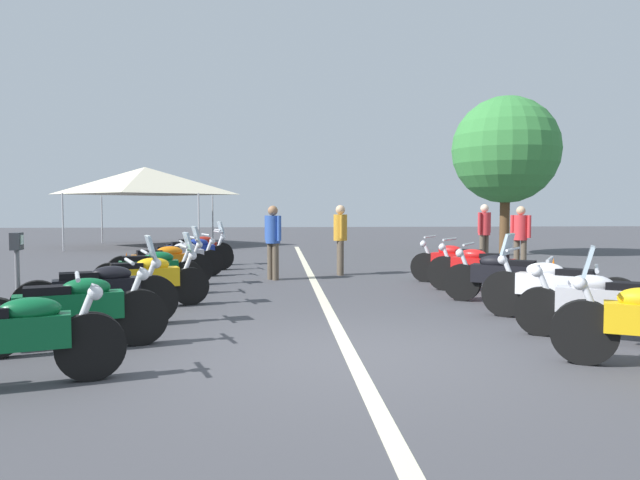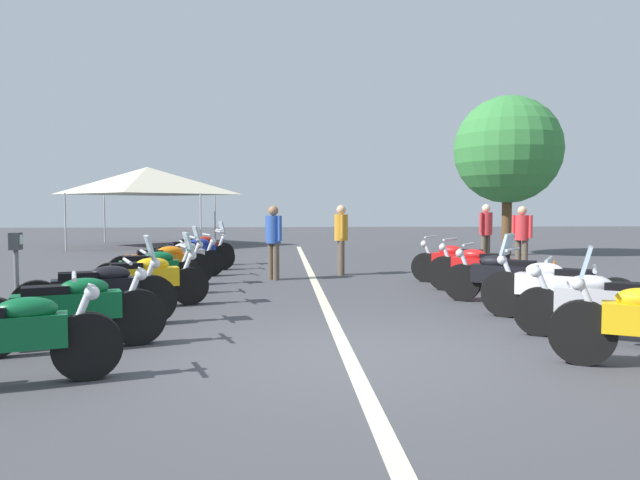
% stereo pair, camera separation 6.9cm
% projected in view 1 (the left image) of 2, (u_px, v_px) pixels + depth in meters
% --- Properties ---
extents(ground_plane, '(80.00, 80.00, 0.00)m').
position_uv_depth(ground_plane, '(351.00, 356.00, 6.49)').
color(ground_plane, '#424247').
extents(lane_centre_stripe, '(24.55, 0.16, 0.01)m').
position_uv_depth(lane_centre_stripe, '(318.00, 289.00, 11.68)').
color(lane_centre_stripe, beige).
rests_on(lane_centre_stripe, ground_plane).
extents(motorcycle_left_row_0, '(0.87, 1.94, 1.00)m').
position_uv_depth(motorcycle_left_row_0, '(11.00, 338.00, 5.31)').
color(motorcycle_left_row_0, black).
rests_on(motorcycle_left_row_0, ground_plane).
extents(motorcycle_left_row_1, '(0.98, 2.07, 1.01)m').
position_uv_depth(motorcycle_left_row_1, '(71.00, 310.00, 6.67)').
color(motorcycle_left_row_1, black).
rests_on(motorcycle_left_row_1, ground_plane).
extents(motorcycle_left_row_2, '(0.92, 2.04, 1.23)m').
position_uv_depth(motorcycle_left_row_2, '(100.00, 292.00, 7.94)').
color(motorcycle_left_row_2, black).
rests_on(motorcycle_left_row_2, ground_plane).
extents(motorcycle_left_row_3, '(0.95, 2.08, 1.20)m').
position_uv_depth(motorcycle_left_row_3, '(143.00, 279.00, 9.53)').
color(motorcycle_left_row_3, black).
rests_on(motorcycle_left_row_3, ground_plane).
extents(motorcycle_left_row_4, '(0.74, 1.96, 0.99)m').
position_uv_depth(motorcycle_left_row_4, '(150.00, 271.00, 10.85)').
color(motorcycle_left_row_4, black).
rests_on(motorcycle_left_row_4, ground_plane).
extents(motorcycle_left_row_5, '(0.93, 2.05, 1.21)m').
position_uv_depth(motorcycle_left_row_5, '(162.00, 263.00, 12.07)').
color(motorcycle_left_row_5, black).
rests_on(motorcycle_left_row_5, ground_plane).
extents(motorcycle_left_row_6, '(1.03, 2.04, 0.99)m').
position_uv_depth(motorcycle_left_row_6, '(178.00, 258.00, 13.57)').
color(motorcycle_left_row_6, black).
rests_on(motorcycle_left_row_6, ground_plane).
extents(motorcycle_left_row_7, '(0.91, 2.11, 1.00)m').
position_uv_depth(motorcycle_left_row_7, '(191.00, 253.00, 14.95)').
color(motorcycle_left_row_7, black).
rests_on(motorcycle_left_row_7, ground_plane).
extents(motorcycle_left_row_8, '(0.92, 1.91, 1.20)m').
position_uv_depth(motorcycle_left_row_8, '(198.00, 249.00, 16.22)').
color(motorcycle_left_row_8, black).
rests_on(motorcycle_left_row_8, ground_plane).
extents(motorcycle_right_row_1, '(1.20, 1.90, 0.99)m').
position_uv_depth(motorcycle_right_row_1, '(605.00, 304.00, 7.18)').
color(motorcycle_right_row_1, black).
rests_on(motorcycle_right_row_1, ground_plane).
extents(motorcycle_right_row_2, '(1.43, 1.78, 1.23)m').
position_uv_depth(motorcycle_right_row_2, '(556.00, 288.00, 8.39)').
color(motorcycle_right_row_2, black).
rests_on(motorcycle_right_row_2, ground_plane).
extents(motorcycle_right_row_3, '(1.27, 1.83, 1.00)m').
position_uv_depth(motorcycle_right_row_3, '(505.00, 277.00, 9.91)').
color(motorcycle_right_row_3, black).
rests_on(motorcycle_right_row_3, ground_plane).
extents(motorcycle_right_row_4, '(1.46, 1.78, 1.01)m').
position_uv_depth(motorcycle_right_row_4, '(481.00, 269.00, 11.12)').
color(motorcycle_right_row_4, black).
rests_on(motorcycle_right_row_4, ground_plane).
extents(motorcycle_right_row_5, '(1.33, 1.78, 0.99)m').
position_uv_depth(motorcycle_right_row_5, '(458.00, 262.00, 12.46)').
color(motorcycle_right_row_5, black).
rests_on(motorcycle_right_row_5, ground_plane).
extents(parking_meter, '(0.19, 0.14, 1.29)m').
position_uv_depth(parking_meter, '(17.00, 264.00, 7.57)').
color(parking_meter, slate).
rests_on(parking_meter, ground_plane).
extents(traffic_cone_1, '(0.36, 0.36, 0.61)m').
position_uv_depth(traffic_cone_1, '(127.00, 267.00, 13.08)').
color(traffic_cone_1, orange).
rests_on(traffic_cone_1, ground_plane).
extents(traffic_cone_2, '(0.36, 0.36, 0.61)m').
position_uv_depth(traffic_cone_2, '(553.00, 275.00, 11.62)').
color(traffic_cone_2, orange).
rests_on(traffic_cone_2, ground_plane).
extents(bystander_0, '(0.53, 0.32, 1.65)m').
position_uv_depth(bystander_0, '(340.00, 234.00, 14.06)').
color(bystander_0, brown).
rests_on(bystander_0, ground_plane).
extents(bystander_1, '(0.34, 0.45, 1.68)m').
position_uv_depth(bystander_1, '(484.00, 230.00, 16.44)').
color(bystander_1, brown).
rests_on(bystander_1, ground_plane).
extents(bystander_2, '(0.43, 0.37, 1.63)m').
position_uv_depth(bystander_2, '(520.00, 234.00, 14.45)').
color(bystander_2, brown).
rests_on(bystander_2, ground_plane).
extents(bystander_4, '(0.43, 0.37, 1.64)m').
position_uv_depth(bystander_4, '(273.00, 237.00, 13.14)').
color(bystander_4, brown).
rests_on(bystander_4, ground_plane).
extents(roadside_tree_0, '(3.51, 3.51, 5.23)m').
position_uv_depth(roadside_tree_0, '(506.00, 150.00, 19.69)').
color(roadside_tree_0, brown).
rests_on(roadside_tree_0, ground_plane).
extents(event_tent, '(5.40, 5.40, 3.20)m').
position_uv_depth(event_tent, '(145.00, 181.00, 24.10)').
color(event_tent, beige).
rests_on(event_tent, ground_plane).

